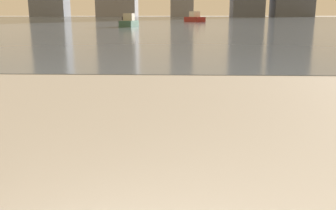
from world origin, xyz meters
name	(u,v)px	position (x,y,z in m)	size (l,w,h in m)	color
harbor_water	(181,20)	(0.00, 62.00, 0.01)	(180.00, 110.00, 0.01)	slate
harbor_boat_0	(129,22)	(-4.17, 31.08, 0.39)	(1.27, 2.95, 1.08)	#335647
harbor_boat_1	(128,17)	(-9.42, 67.99, 0.37)	(1.98, 2.84, 1.01)	#2D2D33
harbor_boat_2	(195,18)	(1.71, 48.90, 0.47)	(2.66, 3.63, 1.30)	maroon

